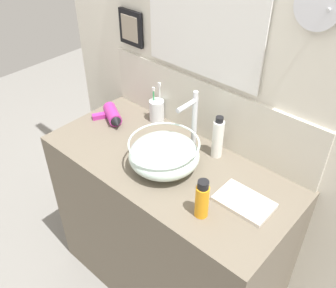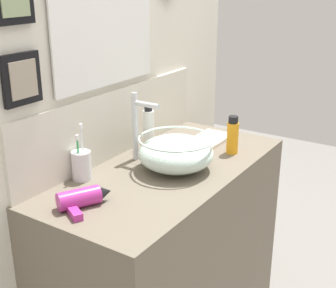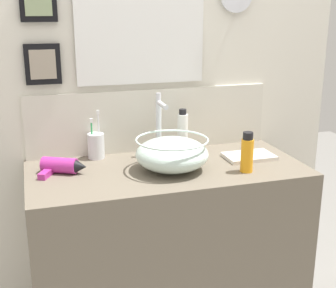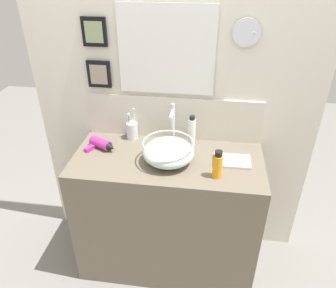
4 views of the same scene
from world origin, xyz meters
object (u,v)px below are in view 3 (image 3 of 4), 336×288
object	(u,v)px
faucet	(159,121)
spray_bottle	(247,153)
hand_towel	(249,156)
glass_bowl_sink	(172,154)
hair_drier	(62,166)
toothbrush_cup	(96,146)
shampoo_bottle	(183,132)

from	to	relation	value
faucet	spray_bottle	size ratio (longest dim) A/B	1.72
spray_bottle	hand_towel	size ratio (longest dim) A/B	0.77
glass_bowl_sink	hair_drier	size ratio (longest dim) A/B	1.47
faucet	hand_towel	size ratio (longest dim) A/B	1.33
glass_bowl_sink	hand_towel	distance (m)	0.37
toothbrush_cup	hand_towel	xyz separation A→B (m)	(0.63, -0.20, -0.05)
toothbrush_cup	shampoo_bottle	size ratio (longest dim) A/B	1.06
faucet	glass_bowl_sink	bearing A→B (deg)	-90.00
faucet	hair_drier	size ratio (longest dim) A/B	1.40
glass_bowl_sink	faucet	world-z (taller)	faucet
hair_drier	hand_towel	world-z (taller)	hair_drier
shampoo_bottle	hand_towel	size ratio (longest dim) A/B	0.94
glass_bowl_sink	toothbrush_cup	world-z (taller)	toothbrush_cup
shampoo_bottle	faucet	bearing A→B (deg)	-165.62
toothbrush_cup	shampoo_bottle	world-z (taller)	toothbrush_cup
hair_drier	hand_towel	xyz separation A→B (m)	(0.79, -0.04, -0.02)
shampoo_bottle	hand_towel	xyz separation A→B (m)	(0.25, -0.17, -0.09)
glass_bowl_sink	toothbrush_cup	bearing A→B (deg)	138.04
glass_bowl_sink	hair_drier	world-z (taller)	glass_bowl_sink
toothbrush_cup	hand_towel	world-z (taller)	toothbrush_cup
toothbrush_cup	shampoo_bottle	xyz separation A→B (m)	(0.38, -0.03, 0.04)
hair_drier	shampoo_bottle	world-z (taller)	shampoo_bottle
toothbrush_cup	hand_towel	distance (m)	0.66
spray_bottle	shampoo_bottle	world-z (taller)	shampoo_bottle
faucet	toothbrush_cup	size ratio (longest dim) A/B	1.33
faucet	shampoo_bottle	distance (m)	0.14
hand_towel	glass_bowl_sink	bearing A→B (deg)	-172.89
hair_drier	spray_bottle	size ratio (longest dim) A/B	1.23
hair_drier	spray_bottle	xyz separation A→B (m)	(0.70, -0.19, 0.05)
glass_bowl_sink	spray_bottle	size ratio (longest dim) A/B	1.81
glass_bowl_sink	hand_towel	bearing A→B (deg)	7.11
spray_bottle	hand_towel	xyz separation A→B (m)	(0.09, 0.15, -0.07)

